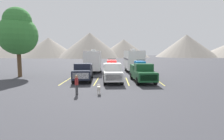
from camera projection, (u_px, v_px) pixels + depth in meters
The scene contains 14 objects.
ground_plane at pixel (112, 81), 21.36m from camera, with size 240.00×240.00×0.00m, color #38383D.
pickup_truck_a at pixel (83, 71), 21.44m from camera, with size 2.40×5.48×2.06m.
pickup_truck_b at pixel (112, 71), 20.87m from camera, with size 2.39×5.88×2.57m.
pickup_truck_c at pixel (142, 72), 20.73m from camera, with size 2.45×5.80×2.46m.
lot_stripe_a at pixel (66, 81), 21.12m from camera, with size 0.12×5.50×0.01m, color gold.
lot_stripe_b at pixel (96, 81), 21.06m from camera, with size 0.12×5.50×0.01m, color gold.
lot_stripe_c at pixel (127, 81), 21.01m from camera, with size 0.12×5.50×0.01m, color gold.
lot_stripe_d at pixel (158, 81), 20.95m from camera, with size 0.12×5.50×0.01m, color gold.
camper_trailer_a at pixel (93, 60), 29.49m from camera, with size 2.85×7.69×3.75m.
camper_trailer_b at pixel (133, 60), 30.28m from camera, with size 2.96×7.96×3.83m.
person_a at pixel (77, 84), 14.48m from camera, with size 0.26×0.33×1.59m.
dog at pixel (99, 87), 14.83m from camera, with size 0.34×0.96×0.78m.
tree_a at pixel (18, 32), 23.98m from camera, with size 5.13×5.13×9.15m.
mountain_ridge at pixel (113, 47), 98.47m from camera, with size 153.51×42.86×12.69m.
Camera 1 is at (0.34, -21.10, 3.52)m, focal length 29.20 mm.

